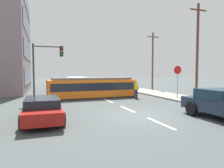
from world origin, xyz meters
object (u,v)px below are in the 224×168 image
parked_sedan_near (42,109)px  stop_sign (178,75)px  streetcar_tram (92,87)px  pedestrian_crossing (136,88)px  utility_pole_near (197,49)px  city_bus (77,83)px  traffic_light_mast (46,62)px  utility_pole_mid (153,60)px

parked_sedan_near → stop_sign: (11.63, 4.78, 1.57)m
streetcar_tram → pedestrian_crossing: (3.72, -1.86, -0.05)m
stop_sign → utility_pole_near: size_ratio=0.32×
city_bus → stop_sign: 12.43m
pedestrian_crossing → traffic_light_mast: size_ratio=0.35×
utility_pole_near → utility_pole_mid: size_ratio=1.12×
stop_sign → utility_pole_mid: bearing=72.1°
stop_sign → utility_pole_near: (2.53, 0.43, 2.47)m
pedestrian_crossing → stop_sign: bearing=-24.9°
parked_sedan_near → city_bus: bearing=74.4°
streetcar_tram → utility_pole_mid: (10.34, 6.52, 3.19)m
city_bus → pedestrian_crossing: bearing=-63.1°
stop_sign → utility_pole_mid: utility_pole_mid is taller
traffic_light_mast → pedestrian_crossing: bearing=-2.6°
utility_pole_near → pedestrian_crossing: bearing=169.1°
parked_sedan_near → traffic_light_mast: 7.24m
traffic_light_mast → utility_pole_mid: bearing=28.9°
city_bus → stop_sign: bearing=-52.3°
traffic_light_mast → utility_pole_near: size_ratio=0.53×
parked_sedan_near → traffic_light_mast: size_ratio=0.98×
streetcar_tram → utility_pole_near: bearing=-17.3°
traffic_light_mast → utility_pole_near: bearing=-6.2°
streetcar_tram → stop_sign: stop_sign is taller
city_bus → parked_sedan_near: 15.14m
streetcar_tram → parked_sedan_near: size_ratio=1.81×
city_bus → utility_pole_near: size_ratio=0.65×
utility_pole_near → utility_pole_mid: 9.56m
utility_pole_mid → traffic_light_mast: bearing=-151.1°
city_bus → stop_sign: size_ratio=2.03×
stop_sign → traffic_light_mast: size_ratio=0.61×
traffic_light_mast → parked_sedan_near: bearing=-92.8°
city_bus → utility_pole_mid: bearing=0.8°
parked_sedan_near → streetcar_tram: bearing=61.2°
stop_sign → utility_pole_near: 3.56m
city_bus → utility_pole_near: utility_pole_near is taller
parked_sedan_near → utility_pole_near: size_ratio=0.51×
pedestrian_crossing → utility_pole_mid: utility_pole_mid is taller
streetcar_tram → pedestrian_crossing: size_ratio=4.99×
traffic_light_mast → utility_pole_near: (13.83, -1.50, 1.36)m
pedestrian_crossing → parked_sedan_near: bearing=-142.3°
parked_sedan_near → utility_pole_mid: (14.85, 14.73, 3.56)m
utility_pole_near → parked_sedan_near: bearing=-159.8°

